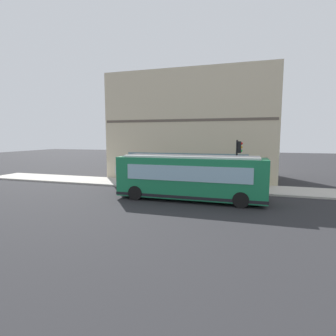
% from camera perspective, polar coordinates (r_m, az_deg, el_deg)
% --- Properties ---
extents(ground, '(120.00, 120.00, 0.00)m').
position_cam_1_polar(ground, '(19.28, -0.86, -6.26)').
color(ground, '#262628').
extents(sidewalk_curb, '(3.68, 40.00, 0.15)m').
position_cam_1_polar(sidewalk_curb, '(23.44, 2.48, -3.73)').
color(sidewalk_curb, '#B2ADA3').
rests_on(sidewalk_curb, ground).
extents(building_corner, '(8.37, 16.50, 10.63)m').
position_cam_1_polar(building_corner, '(28.91, 5.54, 8.65)').
color(building_corner, beige).
rests_on(building_corner, ground).
extents(city_bus_nearside, '(2.63, 10.05, 3.07)m').
position_cam_1_polar(city_bus_nearside, '(18.23, 4.79, -2.07)').
color(city_bus_nearside, '#197247').
rests_on(city_bus_nearside, ground).
extents(traffic_light_near_corner, '(0.32, 0.49, 3.94)m').
position_cam_1_polar(traffic_light_near_corner, '(21.23, 14.90, 2.63)').
color(traffic_light_near_corner, black).
rests_on(traffic_light_near_corner, sidewalk_curb).
extents(fire_hydrant, '(0.35, 0.35, 0.74)m').
position_cam_1_polar(fire_hydrant, '(23.57, 20.11, -3.01)').
color(fire_hydrant, gold).
rests_on(fire_hydrant, sidewalk_curb).
extents(pedestrian_walking_along_curb, '(0.32, 0.32, 1.58)m').
position_cam_1_polar(pedestrian_walking_along_curb, '(23.56, 15.14, -1.50)').
color(pedestrian_walking_along_curb, '#3359A5').
rests_on(pedestrian_walking_along_curb, sidewalk_curb).
extents(pedestrian_near_building_entrance, '(0.32, 0.32, 1.77)m').
position_cam_1_polar(pedestrian_near_building_entrance, '(22.99, 8.80, -1.24)').
color(pedestrian_near_building_entrance, '#8C3F8C').
rests_on(pedestrian_near_building_entrance, sidewalk_curb).
extents(pedestrian_near_hydrant, '(0.32, 0.32, 1.73)m').
position_cam_1_polar(pedestrian_near_hydrant, '(24.18, -10.91, -0.96)').
color(pedestrian_near_hydrant, '#3359A5').
rests_on(pedestrian_near_hydrant, sidewalk_curb).
extents(pedestrian_by_light_pole, '(0.32, 0.32, 1.70)m').
position_cam_1_polar(pedestrian_by_light_pole, '(23.54, 6.80, -1.14)').
color(pedestrian_by_light_pole, gold).
rests_on(pedestrian_by_light_pole, sidewalk_curb).
extents(newspaper_vending_box, '(0.44, 0.42, 0.90)m').
position_cam_1_polar(newspaper_vending_box, '(23.96, 3.77, -2.23)').
color(newspaper_vending_box, '#263F99').
rests_on(newspaper_vending_box, sidewalk_curb).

